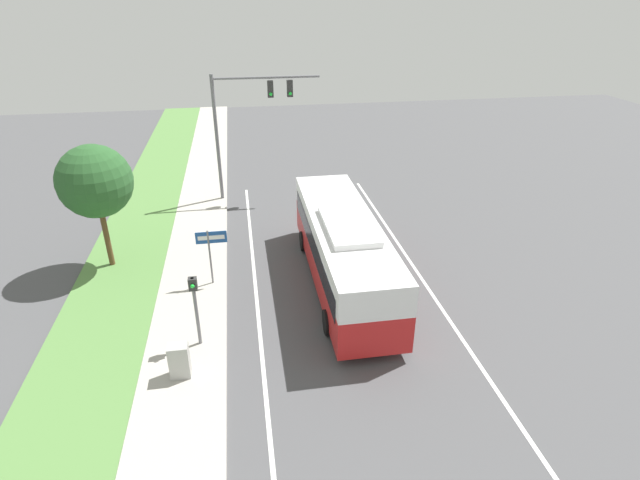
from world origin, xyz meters
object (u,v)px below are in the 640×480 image
Objects in this scene: street_sign at (211,247)px; utility_cabinet at (179,361)px; signal_gantry at (245,113)px; pedestrian_signal at (195,300)px; bus at (343,247)px.

street_sign is 5.82m from utility_cabinet.
pedestrian_signal is at bearing -99.65° from signal_gantry.
signal_gantry is 2.82× the size of street_sign.
bus is 5.47m from street_sign.
signal_gantry is (-3.47, 10.51, 3.34)m from bus.
pedestrian_signal is 2.05m from utility_cabinet.
signal_gantry reaches higher than pedestrian_signal.
signal_gantry reaches higher than utility_cabinet.
utility_cabinet is (-0.93, -5.64, -1.12)m from street_sign.
signal_gantry is 10.46m from street_sign.
utility_cabinet is (-2.88, -15.37, -4.40)m from signal_gantry.
street_sign is at bearing -101.29° from signal_gantry.
utility_cabinet is at bearing -108.69° from pedestrian_signal.
utility_cabinet is (-6.34, -4.86, -1.06)m from bus.
utility_cabinet is at bearing -99.41° from street_sign.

